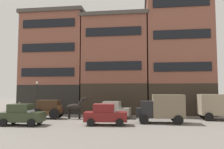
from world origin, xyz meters
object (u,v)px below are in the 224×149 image
object	(u,v)px
delivery_truck_near	(162,108)
delivery_truck_far	(219,106)
cargo_wagon	(49,108)
fire_hydrant_curbside	(62,112)
draft_horse	(75,107)
pedestrian_officer	(19,108)
sedan_light	(22,115)
sedan_parked_curb	(113,110)
sedan_dark	(105,114)
streetlamp_curbside	(37,93)

from	to	relation	value
delivery_truck_near	delivery_truck_far	world-z (taller)	same
delivery_truck_near	cargo_wagon	bearing A→B (deg)	171.26
fire_hydrant_curbside	draft_horse	bearing A→B (deg)	-51.71
delivery_truck_far	pedestrian_officer	xyz separation A→B (m)	(-21.90, 0.09, -0.44)
delivery_truck_near	delivery_truck_far	distance (m)	6.73
cargo_wagon	sedan_light	size ratio (longest dim) A/B	0.78
sedan_light	fire_hydrant_curbside	bearing A→B (deg)	85.40
cargo_wagon	sedan_parked_curb	xyz separation A→B (m)	(6.80, 1.29, -0.23)
draft_horse	delivery_truck_far	size ratio (longest dim) A/B	0.54
delivery_truck_far	sedan_dark	distance (m)	12.06
cargo_wagon	draft_horse	bearing A→B (deg)	0.04
draft_horse	pedestrian_officer	world-z (taller)	draft_horse
sedan_dark	sedan_light	bearing A→B (deg)	-171.35
draft_horse	delivery_truck_near	world-z (taller)	delivery_truck_near
delivery_truck_far	sedan_parked_curb	bearing A→B (deg)	179.00
sedan_dark	streetlamp_curbside	size ratio (longest dim) A/B	0.93
sedan_dark	fire_hydrant_curbside	xyz separation A→B (m)	(-6.49, 7.07, -0.49)
delivery_truck_far	sedan_dark	world-z (taller)	delivery_truck_far
cargo_wagon	delivery_truck_near	bearing A→B (deg)	-8.74
cargo_wagon	sedan_light	xyz separation A→B (m)	(-0.40, -4.74, -0.23)
delivery_truck_near	streetlamp_curbside	xyz separation A→B (m)	(-14.66, 4.86, 1.25)
sedan_dark	sedan_parked_curb	world-z (taller)	same
delivery_truck_far	fire_hydrant_curbside	xyz separation A→B (m)	(-17.56, 2.32, -1.00)
draft_horse	pedestrian_officer	size ratio (longest dim) A/B	1.31
sedan_light	sedan_parked_curb	bearing A→B (deg)	39.92
cargo_wagon	delivery_truck_far	bearing A→B (deg)	3.53
sedan_parked_curb	fire_hydrant_curbside	xyz separation A→B (m)	(-6.55, 2.13, -0.49)
sedan_parked_curb	streetlamp_curbside	world-z (taller)	streetlamp_curbside
cargo_wagon	draft_horse	size ratio (longest dim) A/B	1.26
draft_horse	delivery_truck_far	bearing A→B (deg)	4.22
cargo_wagon	sedan_light	world-z (taller)	cargo_wagon
delivery_truck_far	streetlamp_curbside	size ratio (longest dim) A/B	1.06
delivery_truck_far	cargo_wagon	bearing A→B (deg)	-176.47
sedan_light	sedan_dark	bearing A→B (deg)	8.65
pedestrian_officer	delivery_truck_far	bearing A→B (deg)	-0.25
sedan_dark	delivery_truck_near	bearing A→B (deg)	20.29
delivery_truck_far	fire_hydrant_curbside	size ratio (longest dim) A/B	5.24
sedan_parked_curb	sedan_light	bearing A→B (deg)	-140.08
delivery_truck_far	sedan_light	world-z (taller)	delivery_truck_far
sedan_light	streetlamp_curbside	xyz separation A→B (m)	(-2.52, 7.79, 1.76)
sedan_light	streetlamp_curbside	distance (m)	8.38
cargo_wagon	delivery_truck_far	xyz separation A→B (m)	(17.82, 1.10, 0.28)
delivery_truck_near	sedan_parked_curb	world-z (taller)	delivery_truck_near
delivery_truck_near	sedan_light	bearing A→B (deg)	-166.41
delivery_truck_far	sedan_parked_curb	size ratio (longest dim) A/B	1.13
sedan_light	fire_hydrant_curbside	world-z (taller)	sedan_light
pedestrian_officer	cargo_wagon	bearing A→B (deg)	-16.29
sedan_dark	pedestrian_officer	xyz separation A→B (m)	(-10.83, 4.85, 0.07)
streetlamp_curbside	fire_hydrant_curbside	bearing A→B (deg)	6.55
cargo_wagon	sedan_dark	distance (m)	7.67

